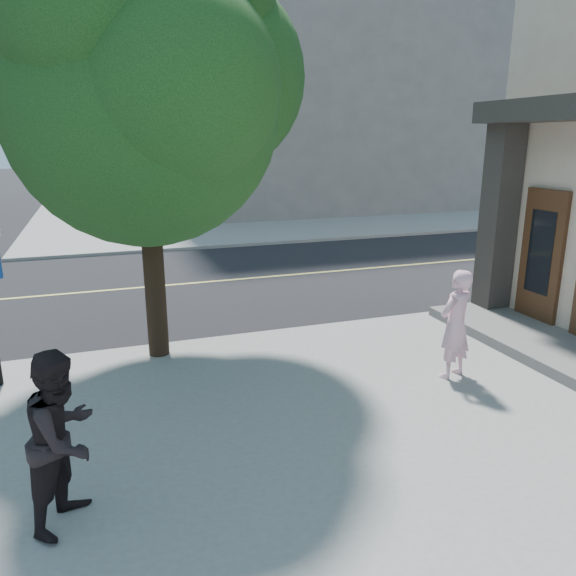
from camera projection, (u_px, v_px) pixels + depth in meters
name	position (u px, v px, depth m)	size (l,w,h in m)	color
road_ew	(20.00, 298.00, 13.17)	(140.00, 9.00, 0.01)	black
sidewalk_ne	(299.00, 202.00, 32.93)	(29.00, 25.00, 0.12)	gray
filler_ne	(304.00, 78.00, 31.67)	(18.00, 16.00, 14.00)	slate
man_on_phone	(455.00, 324.00, 8.34)	(0.63, 0.41, 1.72)	#E3A9BC
pedestrian	(64.00, 438.00, 5.13)	(0.86, 0.67, 1.76)	black
street_tree	(149.00, 76.00, 8.32)	(5.29, 4.81, 7.02)	black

